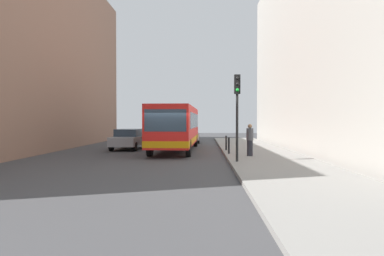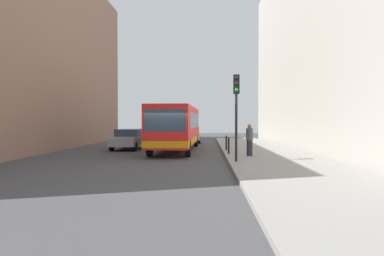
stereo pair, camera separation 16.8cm
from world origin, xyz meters
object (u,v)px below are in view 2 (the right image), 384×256
at_px(bus, 177,126).
at_px(pedestrian_near_signal, 250,140).
at_px(traffic_light, 236,101).
at_px(car_behind_bus, 190,134).
at_px(bollard_near, 229,146).
at_px(bollard_mid, 226,143).
at_px(car_beside_bus, 129,139).

relative_size(bus, pedestrian_near_signal, 6.33).
bearing_deg(traffic_light, bus, 114.63).
xyz_separation_m(car_behind_bus, pedestrian_near_signal, (3.89, -13.99, 0.24)).
xyz_separation_m(car_behind_bus, traffic_light, (2.93, -16.63, 2.22)).
bearing_deg(bus, bollard_near, 134.20).
xyz_separation_m(bollard_mid, pedestrian_near_signal, (1.06, -3.68, 0.40)).
bearing_deg(bus, car_beside_bus, -14.23).
xyz_separation_m(traffic_light, pedestrian_near_signal, (0.96, 2.64, -1.98)).
xyz_separation_m(car_beside_bus, car_behind_bus, (4.11, 8.04, 0.00)).
bearing_deg(car_beside_bus, bus, 166.10).
height_order(car_behind_bus, bollard_near, car_behind_bus).
relative_size(car_beside_bus, pedestrian_near_signal, 2.54).
height_order(bus, car_beside_bus, bus).
bearing_deg(bollard_near, pedestrian_near_signal, -50.24).
bearing_deg(pedestrian_near_signal, bus, -76.19).
relative_size(bollard_mid, pedestrian_near_signal, 0.54).
distance_m(traffic_light, bollard_mid, 6.76).
xyz_separation_m(car_beside_bus, traffic_light, (7.04, -8.59, 2.22)).
xyz_separation_m(bollard_near, pedestrian_near_signal, (1.06, -1.27, 0.40)).
bearing_deg(bollard_mid, car_beside_bus, 161.93).
distance_m(bus, traffic_light, 8.43).
xyz_separation_m(traffic_light, bollard_near, (-0.10, 3.91, -2.38)).
relative_size(car_beside_bus, car_behind_bus, 1.00).
relative_size(traffic_light, pedestrian_near_signal, 2.34).
height_order(bus, bollard_mid, bus).
distance_m(bus, bollard_mid, 3.76).
bearing_deg(car_beside_bus, car_behind_bus, -115.15).
distance_m(car_beside_bus, bollard_near, 8.37).
bearing_deg(bollard_mid, car_behind_bus, 105.36).
distance_m(car_behind_bus, bollard_near, 13.03).
distance_m(car_beside_bus, pedestrian_near_signal, 9.97).
distance_m(bollard_mid, pedestrian_near_signal, 3.85).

